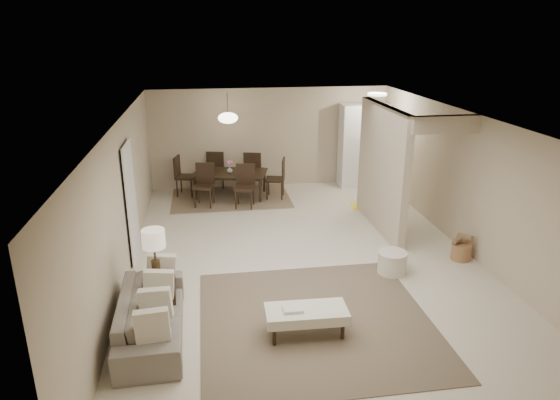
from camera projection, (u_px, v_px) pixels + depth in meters
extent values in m
plane|color=beige|center=(304.00, 260.00, 8.85)|extent=(9.00, 9.00, 0.00)
plane|color=white|center=(307.00, 119.00, 8.03)|extent=(9.00, 9.00, 0.00)
plane|color=#BFAC90|center=(270.00, 138.00, 12.64)|extent=(6.00, 0.00, 6.00)
plane|color=#BFAC90|center=(122.00, 202.00, 8.01)|extent=(0.00, 9.00, 9.00)
plane|color=#BFAC90|center=(471.00, 185.00, 8.87)|extent=(0.00, 9.00, 9.00)
cube|color=#BFAC90|center=(382.00, 169.00, 9.86)|extent=(0.15, 2.50, 2.50)
cube|color=black|center=(130.00, 203.00, 8.65)|extent=(0.04, 0.90, 2.04)
cube|color=white|center=(363.00, 145.00, 12.72)|extent=(1.20, 0.55, 2.10)
cylinder|color=white|center=(377.00, 94.00, 11.36)|extent=(0.44, 0.44, 0.05)
cube|color=brown|center=(316.00, 321.00, 7.00)|extent=(3.20, 3.20, 0.01)
imported|color=gray|center=(151.00, 315.00, 6.59)|extent=(2.07, 0.85, 0.60)
cube|color=beige|center=(306.00, 314.00, 6.59)|extent=(1.10, 0.53, 0.14)
cylinder|color=black|center=(274.00, 337.00, 6.42)|extent=(0.05, 0.05, 0.24)
cylinder|color=black|center=(343.00, 331.00, 6.55)|extent=(0.05, 0.05, 0.24)
cylinder|color=black|center=(271.00, 322.00, 6.76)|extent=(0.05, 0.05, 0.24)
cylinder|color=black|center=(336.00, 316.00, 6.89)|extent=(0.05, 0.05, 0.24)
cube|color=black|center=(159.00, 296.00, 7.11)|extent=(0.51, 0.51, 0.54)
cylinder|color=#46341E|center=(156.00, 270.00, 6.97)|extent=(0.12, 0.12, 0.30)
cylinder|color=#46341E|center=(155.00, 252.00, 6.88)|extent=(0.03, 0.03, 0.26)
cylinder|color=beige|center=(153.00, 239.00, 6.82)|extent=(0.32, 0.32, 0.26)
cylinder|color=beige|center=(392.00, 263.00, 8.30)|extent=(0.49, 0.49, 0.38)
cylinder|color=brown|center=(461.00, 252.00, 8.82)|extent=(0.38, 0.38, 0.29)
cube|color=brown|center=(231.00, 196.00, 12.15)|extent=(2.80, 2.10, 0.01)
imported|color=black|center=(230.00, 185.00, 12.05)|extent=(1.91, 1.35, 0.61)
imported|color=silver|center=(230.00, 170.00, 11.93)|extent=(0.18, 0.18, 0.15)
cube|color=yellow|center=(370.00, 206.00, 11.47)|extent=(0.88, 0.60, 0.01)
cylinder|color=#46341E|center=(227.00, 104.00, 11.41)|extent=(0.02, 0.02, 0.50)
ellipsoid|color=#FFEAC6|center=(228.00, 118.00, 11.52)|extent=(0.46, 0.46, 0.25)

